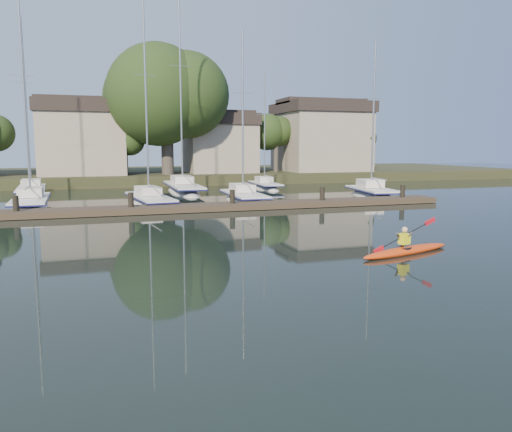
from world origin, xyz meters
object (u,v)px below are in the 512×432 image
object	(u,v)px
dock	(183,208)
sailboat_5	(32,197)
sailboat_7	(265,190)
sailboat_3	(244,204)
sailboat_6	(183,195)
sailboat_1	(31,210)
sailboat_2	(150,207)
sailboat_4	(372,199)
kayak	(406,249)

from	to	relation	value
dock	sailboat_5	bearing A→B (deg)	125.82
sailboat_5	sailboat_7	size ratio (longest dim) A/B	1.30
sailboat_3	sailboat_6	size ratio (longest dim) A/B	0.73
sailboat_1	sailboat_3	world-z (taller)	sailboat_1
sailboat_2	dock	bearing A→B (deg)	-76.54
sailboat_2	sailboat_7	xyz separation A→B (m)	(11.25, 9.45, 0.01)
sailboat_2	sailboat_6	world-z (taller)	sailboat_6
sailboat_4	sailboat_2	bearing A→B (deg)	-171.05
sailboat_3	dock	bearing A→B (deg)	-138.84
sailboat_1	sailboat_5	distance (m)	8.70
kayak	sailboat_7	bearing A→B (deg)	65.92
sailboat_3	sailboat_7	world-z (taller)	sailboat_3
sailboat_5	sailboat_6	xyz separation A→B (m)	(11.82, -1.15, -0.02)
kayak	sailboat_4	world-z (taller)	sailboat_4
sailboat_3	sailboat_6	bearing A→B (deg)	110.63
dock	sailboat_2	world-z (taller)	sailboat_2
sailboat_5	sailboat_7	distance (m)	19.47
kayak	sailboat_2	world-z (taller)	sailboat_2
sailboat_5	sailboat_2	bearing A→B (deg)	-53.08
sailboat_5	sailboat_4	bearing A→B (deg)	-24.88
sailboat_2	sailboat_4	xyz separation A→B (m)	(16.65, 0.03, -0.03)
kayak	sailboat_1	xyz separation A→B (m)	(-14.50, 18.96, -0.36)
dock	sailboat_5	distance (m)	16.68
dock	sailboat_6	distance (m)	12.55
sailboat_2	sailboat_4	bearing A→B (deg)	-6.93
kayak	sailboat_6	xyz separation A→B (m)	(-3.60, 26.46, -0.37)
kayak	dock	world-z (taller)	kayak
kayak	sailboat_7	world-z (taller)	sailboat_7
sailboat_6	sailboat_7	xyz separation A→B (m)	(7.64, 1.19, 0.03)
dock	sailboat_5	size ratio (longest dim) A/B	2.28
sailboat_5	sailboat_6	world-z (taller)	sailboat_6
dock	sailboat_1	xyz separation A→B (m)	(-8.83, 4.86, -0.40)
kayak	sailboat_1	distance (m)	23.87
sailboat_1	dock	bearing A→B (deg)	-31.12
kayak	dock	distance (m)	15.19
sailboat_2	sailboat_7	world-z (taller)	sailboat_2
sailboat_5	sailboat_1	bearing A→B (deg)	-88.14
kayak	sailboat_5	size ratio (longest dim) A/B	0.29
sailboat_7	kayak	bearing A→B (deg)	-95.23
dock	sailboat_1	world-z (taller)	sailboat_1
sailboat_1	sailboat_2	xyz separation A→B (m)	(7.30, -0.76, 0.01)
sailboat_1	sailboat_4	size ratio (longest dim) A/B	1.09
sailboat_1	sailboat_5	size ratio (longest dim) A/B	0.94
dock	sailboat_4	bearing A→B (deg)	15.33
sailboat_1	sailboat_2	size ratio (longest dim) A/B	0.98
sailboat_6	sailboat_5	bearing A→B (deg)	175.20
dock	sailboat_6	xyz separation A→B (m)	(2.07, 12.37, -0.41)
kayak	sailboat_3	distance (m)	18.13
sailboat_1	sailboat_7	world-z (taller)	sailboat_1
kayak	sailboat_2	xyz separation A→B (m)	(-7.20, 18.21, -0.35)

